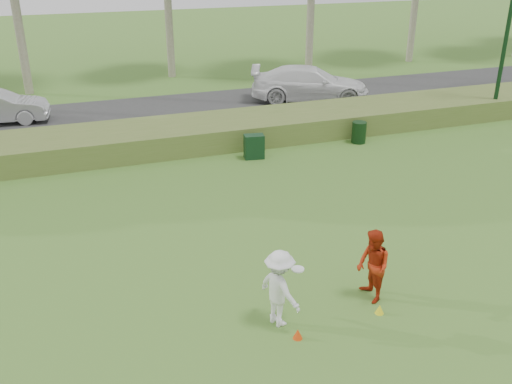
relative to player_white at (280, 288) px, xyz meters
name	(u,v)px	position (x,y,z in m)	size (l,w,h in m)	color
ground	(318,317)	(0.87, -0.11, -0.86)	(120.00, 120.00, 0.00)	#3B6C24
reed_strip	(188,134)	(0.87, 11.89, -0.41)	(80.00, 3.00, 0.90)	#4F6729
park_road	(164,112)	(0.87, 16.89, -0.83)	(80.00, 6.00, 0.06)	#2D2D2D
player_white	(280,288)	(0.00, 0.00, 0.00)	(1.03, 1.27, 1.72)	white
player_red	(373,266)	(2.29, 0.14, -0.01)	(0.83, 0.65, 1.71)	#AA270E
cone_orange	(298,334)	(0.17, -0.61, -0.75)	(0.20, 0.20, 0.22)	red
cone_yellow	(380,309)	(2.19, -0.43, -0.75)	(0.20, 0.20, 0.22)	yellow
utility_cabinet	(254,147)	(2.85, 9.64, -0.41)	(0.72, 0.45, 0.90)	black
trash_bin	(359,132)	(7.40, 9.91, -0.44)	(0.57, 0.57, 0.86)	black
car_right	(310,84)	(8.20, 16.39, 0.04)	(2.37, 5.83, 1.69)	white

